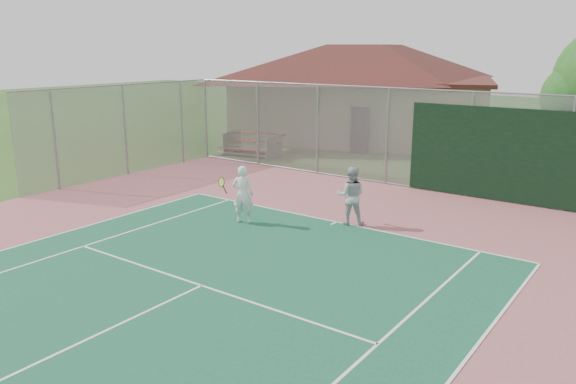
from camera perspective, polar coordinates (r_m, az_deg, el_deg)
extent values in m
cylinder|color=gray|center=(25.84, -8.34, 7.36)|extent=(0.08, 0.08, 3.50)
cylinder|color=gray|center=(23.86, -3.11, 6.91)|extent=(0.08, 0.08, 3.50)
cylinder|color=gray|center=(22.11, 2.99, 6.31)|extent=(0.08, 0.08, 3.50)
cylinder|color=gray|center=(20.66, 10.02, 5.54)|extent=(0.08, 0.08, 3.50)
cylinder|color=gray|center=(19.56, 17.95, 4.56)|extent=(0.08, 0.08, 3.50)
cylinder|color=gray|center=(18.87, 26.61, 3.39)|extent=(0.08, 0.08, 3.50)
cylinder|color=gray|center=(20.05, 12.84, 10.17)|extent=(20.00, 0.05, 0.05)
cylinder|color=gray|center=(20.58, 12.31, 0.56)|extent=(20.00, 0.05, 0.05)
cube|color=#999EA0|center=(20.25, 12.57, 5.24)|extent=(20.00, 0.02, 3.50)
cube|color=black|center=(18.86, 26.52, 2.78)|extent=(10.00, 0.04, 3.00)
cylinder|color=gray|center=(24.79, -10.76, 6.96)|extent=(0.08, 0.08, 3.50)
cylinder|color=gray|center=(22.85, -16.23, 6.02)|extent=(0.08, 0.08, 3.50)
cylinder|color=gray|center=(21.16, -22.62, 4.86)|extent=(0.08, 0.08, 3.50)
cube|color=#999EA0|center=(22.85, -16.23, 6.02)|extent=(0.02, 9.00, 3.50)
cube|color=tan|center=(31.28, 7.66, 8.27)|extent=(14.64, 12.03, 3.15)
cube|color=#572620|center=(31.15, 7.76, 11.24)|extent=(15.31, 12.70, 0.19)
pyramid|color=#572620|center=(31.10, 7.88, 14.62)|extent=(16.10, 13.23, 1.89)
cube|color=black|center=(26.65, 7.27, 6.20)|extent=(0.94, 0.06, 2.20)
cube|color=maroon|center=(26.00, -4.34, 4.33)|extent=(2.75, 0.77, 0.05)
cube|color=#B2B5BA|center=(25.87, -4.66, 3.85)|extent=(2.75, 0.75, 0.04)
cube|color=maroon|center=(26.33, -3.64, 5.17)|extent=(2.75, 0.77, 0.05)
cube|color=#B2B5BA|center=(26.19, -3.96, 4.71)|extent=(2.75, 0.75, 0.04)
cube|color=maroon|center=(26.67, -2.96, 6.00)|extent=(2.75, 0.77, 0.05)
cube|color=#B2B5BA|center=(26.52, -3.27, 5.55)|extent=(2.75, 0.75, 0.04)
cube|color=#B2B5BA|center=(27.18, -5.74, 5.13)|extent=(0.37, 1.63, 1.01)
cube|color=#B2B5BA|center=(25.57, -1.41, 4.61)|extent=(0.37, 1.63, 1.01)
sphere|color=#205219|center=(20.48, 27.21, 8.60)|extent=(2.16, 2.16, 2.16)
imported|color=white|center=(15.93, -4.60, -0.30)|extent=(0.71, 0.61, 1.66)
imported|color=#B3B5B8|center=(15.84, 6.42, -0.43)|extent=(1.00, 0.93, 1.65)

